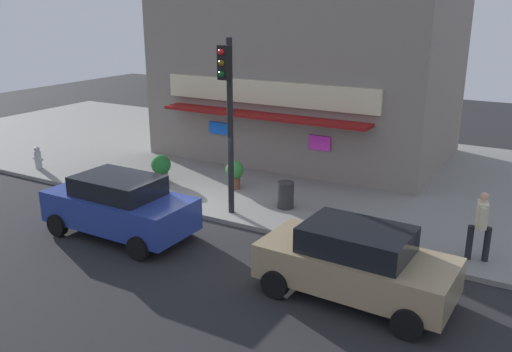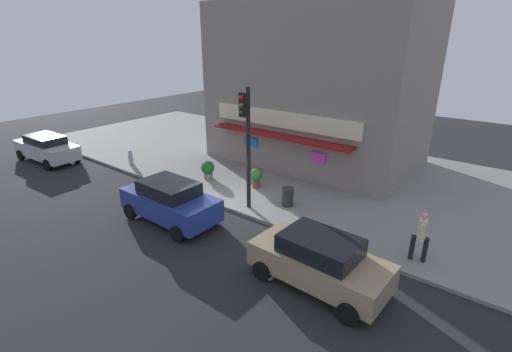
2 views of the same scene
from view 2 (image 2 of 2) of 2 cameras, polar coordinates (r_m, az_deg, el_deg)
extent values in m
plane|color=#232326|center=(16.64, -5.66, -4.91)|extent=(54.65, 54.65, 0.00)
cube|color=gray|center=(21.49, 6.48, 1.38)|extent=(36.43, 13.23, 0.14)
cube|color=gray|center=(22.04, 9.61, 13.79)|extent=(11.49, 7.06, 8.86)
cube|color=beige|center=(19.22, 4.10, 8.75)|extent=(8.73, 0.16, 0.86)
cube|color=maroon|center=(19.12, 3.44, 6.28)|extent=(8.27, 0.90, 0.12)
cube|color=blue|center=(20.82, -0.81, 5.33)|extent=(0.89, 0.08, 0.47)
cube|color=#E533CC|center=(18.57, 9.65, 2.86)|extent=(0.81, 0.08, 0.52)
cylinder|color=black|center=(15.36, -1.19, 4.01)|extent=(0.18, 0.18, 5.23)
cube|color=black|center=(14.71, -1.87, 11.02)|extent=(0.32, 0.28, 0.95)
sphere|color=red|center=(14.55, -2.27, 12.10)|extent=(0.18, 0.18, 0.18)
sphere|color=brown|center=(14.60, -2.25, 10.94)|extent=(0.18, 0.18, 0.18)
sphere|color=#0F4C19|center=(14.66, -2.24, 9.78)|extent=(0.18, 0.18, 0.18)
cylinder|color=#B2B2B7|center=(22.78, -18.88, 2.59)|extent=(0.26, 0.26, 0.67)
sphere|color=#B2B2B7|center=(22.67, -19.00, 3.57)|extent=(0.22, 0.22, 0.22)
cylinder|color=#B2B2B7|center=(22.93, -19.16, 2.76)|extent=(0.12, 0.10, 0.10)
cylinder|color=#B2B2B7|center=(22.62, -18.62, 2.58)|extent=(0.12, 0.10, 0.10)
cylinder|color=#2D2D2D|center=(16.35, 4.93, -3.22)|extent=(0.52, 0.52, 0.84)
cylinder|color=black|center=(13.63, 23.08, -10.14)|extent=(0.19, 0.19, 0.89)
cylinder|color=black|center=(13.65, 24.77, -10.38)|extent=(0.19, 0.19, 0.89)
cube|color=beige|center=(13.28, 24.41, -7.41)|extent=(0.34, 0.50, 0.64)
sphere|color=tan|center=(13.08, 24.71, -5.63)|extent=(0.22, 0.22, 0.22)
cylinder|color=beige|center=(13.07, 24.35, -8.02)|extent=(0.12, 0.12, 0.58)
cylinder|color=beige|center=(13.52, 24.42, -7.06)|extent=(0.12, 0.12, 0.58)
cylinder|color=brown|center=(18.26, 0.02, -1.18)|extent=(0.37, 0.37, 0.42)
sphere|color=#2D7A33|center=(18.08, 0.03, 0.22)|extent=(0.63, 0.63, 0.63)
cylinder|color=gray|center=(19.62, -7.44, 0.08)|extent=(0.48, 0.48, 0.31)
sphere|color=#1E6628|center=(19.46, -7.50, 1.34)|extent=(0.71, 0.71, 0.71)
cube|color=#B7B7BC|center=(25.77, -29.72, 3.59)|extent=(4.67, 1.99, 0.83)
cube|color=black|center=(25.62, -29.98, 4.96)|extent=(2.55, 1.60, 0.46)
cylinder|color=black|center=(24.86, -26.11, 2.67)|extent=(0.65, 0.25, 0.64)
cylinder|color=black|center=(24.13, -29.69, 1.51)|extent=(0.65, 0.25, 0.64)
cylinder|color=black|center=(27.65, -29.44, 3.78)|extent=(0.65, 0.25, 0.64)
cylinder|color=black|center=(26.99, -32.73, 2.77)|extent=(0.65, 0.25, 0.64)
cube|color=#9E8966|center=(11.67, 9.77, -13.40)|extent=(4.30, 2.02, 0.80)
cube|color=black|center=(11.30, 9.98, -10.55)|extent=(2.34, 1.65, 0.56)
cylinder|color=black|center=(12.11, 18.24, -15.14)|extent=(0.65, 0.24, 0.64)
cylinder|color=black|center=(10.73, 14.14, -20.03)|extent=(0.65, 0.24, 0.64)
cylinder|color=black|center=(13.19, 6.15, -10.82)|extent=(0.65, 0.24, 0.64)
cylinder|color=black|center=(11.94, 0.96, -14.51)|extent=(0.65, 0.24, 0.64)
cube|color=navy|center=(15.56, -13.18, -4.21)|extent=(4.31, 1.92, 0.89)
cube|color=black|center=(15.28, -13.40, -1.80)|extent=(2.33, 1.60, 0.53)
cylinder|color=black|center=(15.28, -6.69, -6.10)|extent=(0.64, 0.22, 0.64)
cylinder|color=black|center=(14.19, -12.11, -8.75)|extent=(0.64, 0.22, 0.64)
cylinder|color=black|center=(17.36, -13.82, -3.15)|extent=(0.64, 0.22, 0.64)
cylinder|color=black|center=(16.40, -18.97, -5.21)|extent=(0.64, 0.22, 0.64)
camera|label=1|loc=(2.17, -103.31, -37.19)|focal=37.95mm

